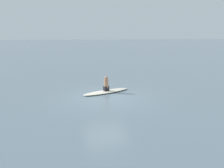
% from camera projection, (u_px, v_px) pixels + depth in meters
% --- Properties ---
extents(ground_plane, '(400.00, 400.00, 0.00)m').
position_uv_depth(ground_plane, '(106.00, 97.00, 12.63)').
color(ground_plane, slate).
extents(surfboard, '(3.26, 1.62, 0.12)m').
position_uv_depth(surfboard, '(106.00, 92.00, 13.60)').
color(surfboard, silver).
rests_on(surfboard, ground).
extents(person_paddler, '(0.36, 0.40, 0.92)m').
position_uv_depth(person_paddler, '(106.00, 84.00, 13.50)').
color(person_paddler, black).
rests_on(person_paddler, surfboard).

